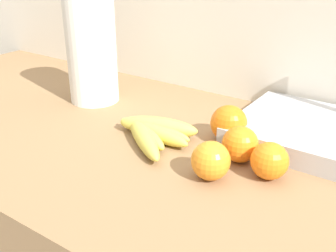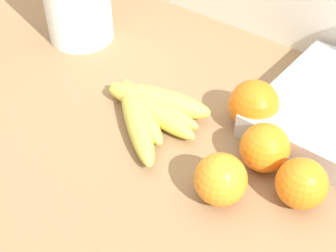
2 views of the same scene
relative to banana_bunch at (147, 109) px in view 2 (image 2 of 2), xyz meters
name	(u,v)px [view 2 (image 2 of 2)]	position (x,y,z in m)	size (l,w,h in m)	color
wall_back	(250,117)	(0.00, 0.37, -0.26)	(2.23, 0.06, 1.30)	silver
banana_bunch	(147,109)	(0.00, 0.00, 0.00)	(0.20, 0.18, 0.04)	#D7C64C
orange_right	(221,180)	(0.19, -0.07, 0.02)	(0.07, 0.07, 0.07)	orange
orange_back_right	(254,105)	(0.14, 0.09, 0.02)	(0.08, 0.08, 0.08)	orange
orange_far_right	(301,184)	(0.27, -0.01, 0.02)	(0.07, 0.07, 0.07)	orange
orange_front	(265,148)	(0.20, 0.02, 0.02)	(0.07, 0.07, 0.07)	orange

